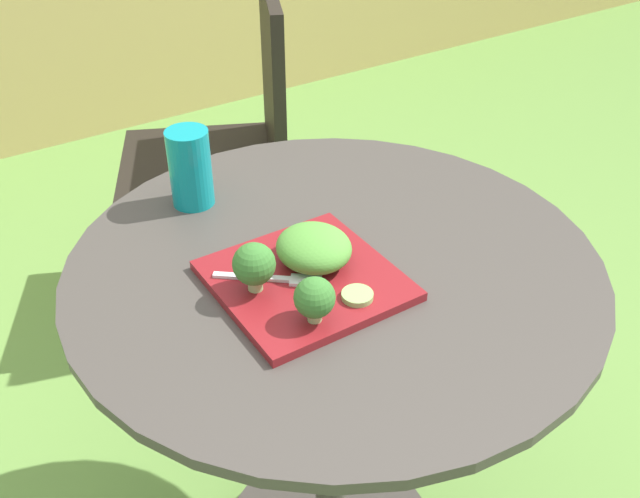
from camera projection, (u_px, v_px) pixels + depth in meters
patio_table at (332, 400)px, 1.25m from camera, size 0.80×0.80×0.75m
patio_chair at (234, 133)px, 1.92m from camera, size 0.58×0.58×0.90m
salad_plate at (305, 280)px, 1.02m from camera, size 0.25×0.25×0.01m
drinking_glass at (191, 172)px, 1.18m from camera, size 0.07×0.07×0.13m
fork at (278, 279)px, 1.01m from camera, size 0.13×0.11×0.00m
lettuce_mound at (314, 248)px, 1.03m from camera, size 0.11×0.12×0.05m
broccoli_floret_0 at (315, 298)px, 0.92m from camera, size 0.05×0.05×0.06m
broccoli_floret_1 at (254, 265)px, 0.97m from camera, size 0.06×0.06×0.07m
cucumber_slice_0 at (357, 296)px, 0.98m from camera, size 0.04×0.04×0.01m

